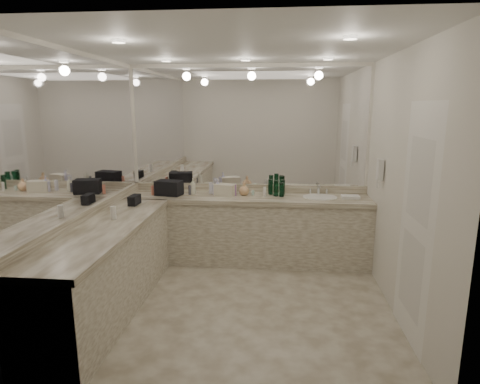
# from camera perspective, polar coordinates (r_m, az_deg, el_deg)

# --- Properties ---
(floor) EXTENTS (3.20, 3.20, 0.00)m
(floor) POSITION_cam_1_polar(r_m,az_deg,el_deg) (4.45, -0.31, -15.39)
(floor) COLOR #BEB5A0
(floor) RESTS_ON ground
(ceiling) EXTENTS (3.20, 3.20, 0.00)m
(ceiling) POSITION_cam_1_polar(r_m,az_deg,el_deg) (3.99, -0.35, 19.96)
(ceiling) COLOR white
(ceiling) RESTS_ON floor
(wall_back) EXTENTS (3.20, 0.02, 2.60)m
(wall_back) POSITION_cam_1_polar(r_m,az_deg,el_deg) (5.50, 1.24, 4.21)
(wall_back) COLOR silver
(wall_back) RESTS_ON floor
(wall_left) EXTENTS (0.02, 3.00, 2.60)m
(wall_left) POSITION_cam_1_polar(r_m,az_deg,el_deg) (4.47, -21.20, 1.55)
(wall_left) COLOR silver
(wall_left) RESTS_ON floor
(wall_right) EXTENTS (0.02, 3.00, 2.60)m
(wall_right) POSITION_cam_1_polar(r_m,az_deg,el_deg) (4.18, 22.07, 0.79)
(wall_right) COLOR silver
(wall_right) RESTS_ON floor
(vanity_back_base) EXTENTS (3.20, 0.60, 0.84)m
(vanity_back_base) POSITION_cam_1_polar(r_m,az_deg,el_deg) (5.40, 0.96, -5.53)
(vanity_back_base) COLOR beige
(vanity_back_base) RESTS_ON floor
(vanity_back_top) EXTENTS (3.20, 0.64, 0.06)m
(vanity_back_top) POSITION_cam_1_polar(r_m,az_deg,el_deg) (5.27, 0.97, -0.89)
(vanity_back_top) COLOR beige
(vanity_back_top) RESTS_ON vanity_back_base
(vanity_left_base) EXTENTS (0.60, 2.40, 0.84)m
(vanity_left_base) POSITION_cam_1_polar(r_m,az_deg,el_deg) (4.33, -18.46, -10.76)
(vanity_left_base) COLOR beige
(vanity_left_base) RESTS_ON floor
(vanity_left_top) EXTENTS (0.64, 2.42, 0.06)m
(vanity_left_top) POSITION_cam_1_polar(r_m,az_deg,el_deg) (4.17, -18.74, -5.06)
(vanity_left_top) COLOR beige
(vanity_left_top) RESTS_ON vanity_left_base
(backsplash_back) EXTENTS (3.20, 0.04, 0.10)m
(backsplash_back) POSITION_cam_1_polar(r_m,az_deg,el_deg) (5.53, 1.20, 0.59)
(backsplash_back) COLOR beige
(backsplash_back) RESTS_ON vanity_back_top
(backsplash_left) EXTENTS (0.04, 3.00, 0.10)m
(backsplash_left) POSITION_cam_1_polar(r_m,az_deg,el_deg) (4.53, -20.64, -2.80)
(backsplash_left) COLOR beige
(backsplash_left) RESTS_ON vanity_left_top
(mirror_back) EXTENTS (3.12, 0.01, 1.55)m
(mirror_back) POSITION_cam_1_polar(r_m,az_deg,el_deg) (5.44, 1.25, 9.15)
(mirror_back) COLOR white
(mirror_back) RESTS_ON wall_back
(mirror_left) EXTENTS (0.01, 2.92, 1.55)m
(mirror_left) POSITION_cam_1_polar(r_m,az_deg,el_deg) (4.41, -21.53, 7.63)
(mirror_left) COLOR white
(mirror_left) RESTS_ON wall_left
(sink) EXTENTS (0.44, 0.44, 0.03)m
(sink) POSITION_cam_1_polar(r_m,az_deg,el_deg) (5.29, 11.30, -0.80)
(sink) COLOR white
(sink) RESTS_ON vanity_back_top
(faucet) EXTENTS (0.24, 0.16, 0.14)m
(faucet) POSITION_cam_1_polar(r_m,az_deg,el_deg) (5.48, 11.11, 0.45)
(faucet) COLOR silver
(faucet) RESTS_ON vanity_back_top
(wall_phone) EXTENTS (0.06, 0.10, 0.24)m
(wall_phone) POSITION_cam_1_polar(r_m,az_deg,el_deg) (4.82, 19.29, 3.02)
(wall_phone) COLOR white
(wall_phone) RESTS_ON wall_right
(door) EXTENTS (0.02, 0.82, 2.10)m
(door) POSITION_cam_1_polar(r_m,az_deg,el_deg) (3.77, 23.70, -4.43)
(door) COLOR white
(door) RESTS_ON wall_right
(black_toiletry_bag) EXTENTS (0.37, 0.27, 0.19)m
(black_toiletry_bag) POSITION_cam_1_polar(r_m,az_deg,el_deg) (5.37, -10.06, 0.54)
(black_toiletry_bag) COLOR black
(black_toiletry_bag) RESTS_ON vanity_back_top
(black_bag_spill) EXTENTS (0.10, 0.21, 0.11)m
(black_bag_spill) POSITION_cam_1_polar(r_m,az_deg,el_deg) (4.95, -14.78, -1.14)
(black_bag_spill) COLOR black
(black_bag_spill) RESTS_ON vanity_left_top
(cream_cosmetic_case) EXTENTS (0.30, 0.23, 0.15)m
(cream_cosmetic_case) POSITION_cam_1_polar(r_m,az_deg,el_deg) (5.29, -2.13, 0.32)
(cream_cosmetic_case) COLOR beige
(cream_cosmetic_case) RESTS_ON vanity_back_top
(hand_towel) EXTENTS (0.22, 0.15, 0.04)m
(hand_towel) POSITION_cam_1_polar(r_m,az_deg,el_deg) (5.31, 15.43, -0.70)
(hand_towel) COLOR white
(hand_towel) RESTS_ON vanity_back_top
(lotion_left) EXTENTS (0.06, 0.06, 0.14)m
(lotion_left) POSITION_cam_1_polar(r_m,az_deg,el_deg) (4.38, -17.57, -2.85)
(lotion_left) COLOR white
(lotion_left) RESTS_ON vanity_left_top
(soap_bottle_a) EXTENTS (0.11, 0.11, 0.21)m
(soap_bottle_a) POSITION_cam_1_polar(r_m,az_deg,el_deg) (5.39, -6.71, 0.81)
(soap_bottle_a) COLOR beige
(soap_bottle_a) RESTS_ON vanity_back_top
(soap_bottle_b) EXTENTS (0.13, 0.13, 0.22)m
(soap_bottle_b) POSITION_cam_1_polar(r_m,az_deg,el_deg) (5.32, -3.19, 0.74)
(soap_bottle_b) COLOR silver
(soap_bottle_b) RESTS_ON vanity_back_top
(soap_bottle_c) EXTENTS (0.15, 0.15, 0.17)m
(soap_bottle_c) POSITION_cam_1_polar(r_m,az_deg,el_deg) (5.30, 0.60, 0.47)
(soap_bottle_c) COLOR #DCAB77
(soap_bottle_c) RESTS_ON vanity_back_top
(green_bottle_0) EXTENTS (0.06, 0.06, 0.21)m
(green_bottle_0) POSITION_cam_1_polar(r_m,az_deg,el_deg) (5.26, 5.14, 0.54)
(green_bottle_0) COLOR #0E4123
(green_bottle_0) RESTS_ON vanity_back_top
(green_bottle_1) EXTENTS (0.06, 0.06, 0.20)m
(green_bottle_1) POSITION_cam_1_polar(r_m,az_deg,el_deg) (5.36, 4.36, 0.75)
(green_bottle_1) COLOR #0E4123
(green_bottle_1) RESTS_ON vanity_back_top
(green_bottle_2) EXTENTS (0.07, 0.07, 0.20)m
(green_bottle_2) POSITION_cam_1_polar(r_m,az_deg,el_deg) (5.37, 6.03, 0.69)
(green_bottle_2) COLOR #0E4123
(green_bottle_2) RESTS_ON vanity_back_top
(green_bottle_3) EXTENTS (0.06, 0.06, 0.18)m
(green_bottle_3) POSITION_cam_1_polar(r_m,az_deg,el_deg) (5.24, 5.95, 0.33)
(green_bottle_3) COLOR #0E4123
(green_bottle_3) RESTS_ON vanity_back_top
(amenity_bottle_0) EXTENTS (0.04, 0.04, 0.12)m
(amenity_bottle_0) POSITION_cam_1_polar(r_m,az_deg,el_deg) (5.38, -7.16, 0.29)
(amenity_bottle_0) COLOR #3F3F4C
(amenity_bottle_0) RESTS_ON vanity_back_top
(amenity_bottle_1) EXTENTS (0.05, 0.05, 0.15)m
(amenity_bottle_1) POSITION_cam_1_polar(r_m,az_deg,el_deg) (5.41, -4.16, 0.56)
(amenity_bottle_1) COLOR silver
(amenity_bottle_1) RESTS_ON vanity_back_top
(amenity_bottle_2) EXTENTS (0.05, 0.05, 0.13)m
(amenity_bottle_2) POSITION_cam_1_polar(r_m,az_deg,el_deg) (5.33, 5.81, 0.27)
(amenity_bottle_2) COLOR silver
(amenity_bottle_2) RESTS_ON vanity_back_top
(amenity_bottle_3) EXTENTS (0.04, 0.04, 0.12)m
(amenity_bottle_3) POSITION_cam_1_polar(r_m,az_deg,el_deg) (5.26, 3.53, 0.07)
(amenity_bottle_3) COLOR white
(amenity_bottle_3) RESTS_ON vanity_back_top
(amenity_bottle_4) EXTENTS (0.06, 0.06, 0.12)m
(amenity_bottle_4) POSITION_cam_1_polar(r_m,az_deg,el_deg) (5.26, -2.22, 0.10)
(amenity_bottle_4) COLOR #E57F66
(amenity_bottle_4) RESTS_ON vanity_back_top
(amenity_bottle_5) EXTENTS (0.04, 0.04, 0.12)m
(amenity_bottle_5) POSITION_cam_1_polar(r_m,az_deg,el_deg) (5.44, -12.31, 0.25)
(amenity_bottle_5) COLOR #E57F66
(amenity_bottle_5) RESTS_ON vanity_back_top
(amenity_bottle_6) EXTENTS (0.05, 0.05, 0.15)m
(amenity_bottle_6) POSITION_cam_1_polar(r_m,az_deg,el_deg) (5.28, -0.80, 0.29)
(amenity_bottle_6) COLOR #9966B2
(amenity_bottle_6) RESTS_ON vanity_back_top
(amenity_bottle_7) EXTENTS (0.04, 0.04, 0.06)m
(amenity_bottle_7) POSITION_cam_1_polar(r_m,az_deg,el_deg) (5.31, 1.85, -0.11)
(amenity_bottle_7) COLOR silver
(amenity_bottle_7) RESTS_ON vanity_back_top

